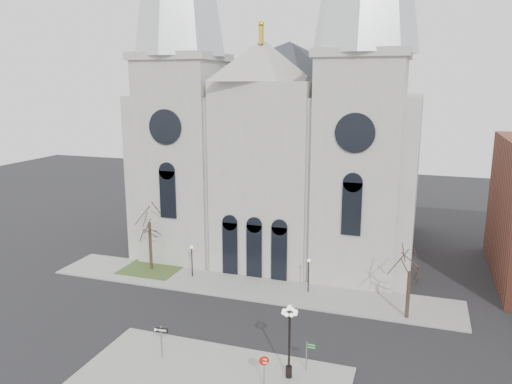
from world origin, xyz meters
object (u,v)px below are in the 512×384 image
(one_way_sign, at_px, (161,337))
(street_name_sign, at_px, (308,354))
(stop_sign, at_px, (264,364))
(globe_lamp, at_px, (289,332))

(one_way_sign, xyz_separation_m, street_name_sign, (10.24, 1.67, -0.35))
(stop_sign, xyz_separation_m, one_way_sign, (-7.97, 0.96, 0.02))
(one_way_sign, height_order, street_name_sign, one_way_sign)
(stop_sign, bearing_deg, globe_lamp, 48.68)
(stop_sign, xyz_separation_m, globe_lamp, (1.27, 1.44, 1.68))
(globe_lamp, relative_size, street_name_sign, 2.46)
(globe_lamp, relative_size, one_way_sign, 2.16)
(globe_lamp, height_order, one_way_sign, globe_lamp)
(stop_sign, bearing_deg, one_way_sign, 173.32)
(stop_sign, height_order, one_way_sign, one_way_sign)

